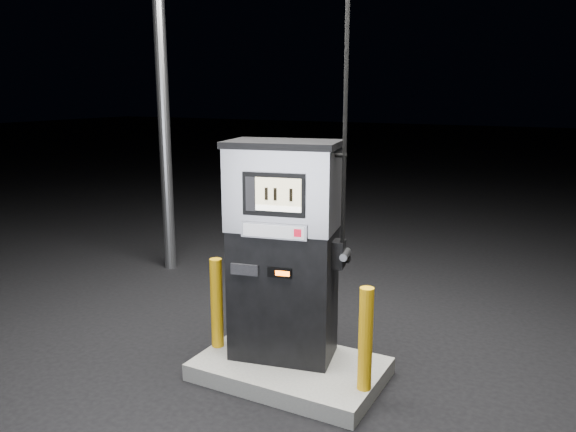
% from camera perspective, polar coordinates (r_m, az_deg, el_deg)
% --- Properties ---
extents(ground, '(80.00, 80.00, 0.00)m').
position_cam_1_polar(ground, '(5.18, 0.20, -16.01)').
color(ground, black).
rests_on(ground, ground).
extents(pump_island, '(1.60, 1.00, 0.15)m').
position_cam_1_polar(pump_island, '(5.15, 0.20, -15.28)').
color(pump_island, slate).
rests_on(pump_island, ground).
extents(fuel_dispenser, '(1.11, 0.75, 3.99)m').
position_cam_1_polar(fuel_dispenser, '(4.88, -0.45, -3.37)').
color(fuel_dispenser, black).
rests_on(fuel_dispenser, pump_island).
extents(bollard_left, '(0.14, 0.14, 0.85)m').
position_cam_1_polar(bollard_left, '(5.26, -7.24, -8.77)').
color(bollard_left, '#DE9D0C').
rests_on(bollard_left, pump_island).
extents(bollard_right, '(0.13, 0.13, 0.85)m').
position_cam_1_polar(bollard_right, '(4.55, 7.88, -12.29)').
color(bollard_right, '#DE9D0C').
rests_on(bollard_right, pump_island).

